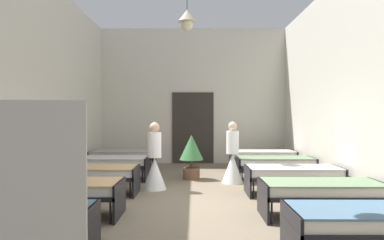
% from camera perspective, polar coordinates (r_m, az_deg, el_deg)
% --- Properties ---
extents(ground_plane, '(6.84, 11.61, 0.10)m').
position_cam_1_polar(ground_plane, '(6.55, -0.07, -14.05)').
color(ground_plane, '#7A6B56').
extents(room_shell, '(6.64, 11.21, 4.57)m').
position_cam_1_polar(room_shell, '(7.68, 0.00, 5.72)').
color(room_shell, beige).
rests_on(room_shell, ground).
extents(bed_left_row_1, '(1.90, 0.84, 0.57)m').
position_cam_1_polar(bed_left_row_1, '(4.62, -27.92, -14.21)').
color(bed_left_row_1, black).
rests_on(bed_left_row_1, ground).
extents(bed_right_row_1, '(1.90, 0.84, 0.57)m').
position_cam_1_polar(bed_right_row_1, '(4.57, 27.54, -14.36)').
color(bed_right_row_1, black).
rests_on(bed_right_row_1, ground).
extents(bed_left_row_2, '(1.90, 0.84, 0.57)m').
position_cam_1_polar(bed_left_row_2, '(6.04, -20.56, -10.61)').
color(bed_left_row_2, black).
rests_on(bed_left_row_2, ground).
extents(bed_right_row_2, '(1.90, 0.84, 0.57)m').
position_cam_1_polar(bed_right_row_2, '(6.00, 20.42, -10.68)').
color(bed_right_row_2, black).
rests_on(bed_right_row_2, ground).
extents(bed_left_row_3, '(1.90, 0.84, 0.57)m').
position_cam_1_polar(bed_left_row_3, '(7.53, -16.15, -8.32)').
color(bed_left_row_3, black).
rests_on(bed_left_row_3, ground).
extents(bed_right_row_3, '(1.90, 0.84, 0.57)m').
position_cam_1_polar(bed_right_row_3, '(7.50, 16.18, -8.36)').
color(bed_right_row_3, black).
rests_on(bed_right_row_3, ground).
extents(bed_left_row_4, '(1.90, 0.84, 0.57)m').
position_cam_1_polar(bed_left_row_4, '(9.06, -13.25, -6.77)').
color(bed_left_row_4, black).
rests_on(bed_left_row_4, ground).
extents(bed_right_row_4, '(1.90, 0.84, 0.57)m').
position_cam_1_polar(bed_right_row_4, '(9.04, 13.40, -6.79)').
color(bed_right_row_4, black).
rests_on(bed_right_row_4, ground).
extents(bed_left_row_5, '(1.90, 0.84, 0.57)m').
position_cam_1_polar(bed_left_row_5, '(10.62, -11.20, -5.66)').
color(bed_left_row_5, black).
rests_on(bed_left_row_5, ground).
extents(bed_right_row_5, '(1.90, 0.84, 0.57)m').
position_cam_1_polar(bed_right_row_5, '(10.60, 11.44, -5.67)').
color(bed_right_row_5, black).
rests_on(bed_right_row_5, ground).
extents(nurse_near_aisle, '(0.52, 0.52, 1.49)m').
position_cam_1_polar(nurse_near_aisle, '(7.75, -6.13, -7.36)').
color(nurse_near_aisle, white).
rests_on(nurse_near_aisle, ground).
extents(nurse_mid_aisle, '(0.52, 0.52, 1.49)m').
position_cam_1_polar(nurse_mid_aisle, '(8.49, 6.64, -6.65)').
color(nurse_mid_aisle, white).
rests_on(nurse_mid_aisle, ground).
extents(potted_plant, '(0.61, 0.61, 1.13)m').
position_cam_1_polar(potted_plant, '(8.92, -0.09, -5.25)').
color(potted_plant, brown).
rests_on(potted_plant, ground).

